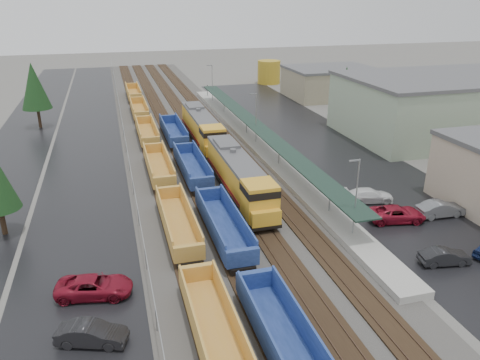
% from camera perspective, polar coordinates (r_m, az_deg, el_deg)
% --- Properties ---
extents(ballast_strip, '(20.00, 160.00, 0.08)m').
position_cam_1_polar(ballast_strip, '(78.12, -6.98, 5.74)').
color(ballast_strip, '#302D2B').
rests_on(ballast_strip, ground).
extents(trackbed, '(14.60, 160.00, 0.22)m').
position_cam_1_polar(trackbed, '(78.09, -6.99, 5.82)').
color(trackbed, black).
rests_on(trackbed, ground).
extents(west_parking_lot, '(10.00, 160.00, 0.02)m').
position_cam_1_polar(west_parking_lot, '(77.46, -18.03, 4.65)').
color(west_parking_lot, black).
rests_on(west_parking_lot, ground).
extents(west_road, '(9.00, 160.00, 0.02)m').
position_cam_1_polar(west_road, '(78.61, -25.30, 3.85)').
color(west_road, black).
rests_on(west_road, ground).
extents(east_commuter_lot, '(16.00, 100.00, 0.02)m').
position_cam_1_polar(east_commuter_lot, '(74.15, 8.99, 4.73)').
color(east_commuter_lot, black).
rests_on(east_commuter_lot, ground).
extents(station_platform, '(3.00, 80.00, 8.00)m').
position_cam_1_polar(station_platform, '(70.63, 1.95, 4.74)').
color(station_platform, '#9E9B93').
rests_on(station_platform, ground).
extents(chainlink_fence, '(0.08, 160.04, 2.02)m').
position_cam_1_polar(chainlink_fence, '(75.43, -14.02, 5.90)').
color(chainlink_fence, gray).
rests_on(chainlink_fence, ground).
extents(industrial_buildings, '(32.52, 75.30, 9.50)m').
position_cam_1_polar(industrial_buildings, '(79.33, 23.00, 7.56)').
color(industrial_buildings, tan).
rests_on(industrial_buildings, ground).
extents(distant_hills, '(301.00, 140.00, 25.20)m').
position_cam_1_polar(distant_hills, '(232.81, -1.79, 16.52)').
color(distant_hills, '#51604A').
rests_on(distant_hills, ground).
extents(tree_west_far, '(4.84, 4.84, 11.00)m').
position_cam_1_polar(tree_west_far, '(86.37, -23.81, 10.45)').
color(tree_west_far, '#332316').
rests_on(tree_west_far, ground).
extents(tree_east, '(4.40, 4.40, 10.00)m').
position_cam_1_polar(tree_east, '(83.52, 12.72, 10.96)').
color(tree_east, '#332316').
rests_on(tree_east, ground).
extents(locomotive_lead, '(3.15, 20.73, 4.69)m').
position_cam_1_polar(locomotive_lead, '(52.04, -0.07, 0.43)').
color(locomotive_lead, black).
rests_on(locomotive_lead, ground).
extents(locomotive_trail, '(3.15, 20.73, 4.69)m').
position_cam_1_polar(locomotive_trail, '(71.48, -4.63, 6.35)').
color(locomotive_trail, black).
rests_on(locomotive_trail, ground).
extents(well_string_yellow, '(2.70, 110.26, 2.40)m').
position_cam_1_polar(well_string_yellow, '(59.72, -9.91, 1.63)').
color(well_string_yellow, gold).
rests_on(well_string_yellow, ground).
extents(well_string_blue, '(2.83, 79.83, 2.51)m').
position_cam_1_polar(well_string_blue, '(43.98, -2.06, -5.60)').
color(well_string_blue, navy).
rests_on(well_string_blue, ground).
extents(storage_tank, '(5.71, 5.71, 5.71)m').
position_cam_1_polar(storage_tank, '(121.92, 3.54, 13.00)').
color(storage_tank, '#B59324').
rests_on(storage_tank, ground).
extents(parked_car_west_b, '(3.01, 4.88, 1.52)m').
position_cam_1_polar(parked_car_west_b, '(33.59, -17.64, -17.46)').
color(parked_car_west_b, black).
rests_on(parked_car_west_b, ground).
extents(parked_car_west_c, '(3.66, 6.10, 1.58)m').
position_cam_1_polar(parked_car_west_c, '(37.98, -17.33, -12.30)').
color(parked_car_west_c, maroon).
rests_on(parked_car_west_c, ground).
extents(parked_car_east_a, '(2.14, 4.49, 1.42)m').
position_cam_1_polar(parked_car_east_a, '(43.71, 23.68, -8.56)').
color(parked_car_east_a, black).
rests_on(parked_car_east_a, ground).
extents(parked_car_east_b, '(3.65, 6.07, 1.58)m').
position_cam_1_polar(parked_car_east_b, '(49.78, 18.57, -3.95)').
color(parked_car_east_b, maroon).
rests_on(parked_car_east_b, ground).
extents(parked_car_east_c, '(3.09, 5.60, 1.54)m').
position_cam_1_polar(parked_car_east_c, '(53.36, 15.47, -1.84)').
color(parked_car_east_c, white).
rests_on(parked_car_east_c, ground).
extents(parked_car_east_e, '(1.93, 5.06, 1.65)m').
position_cam_1_polar(parked_car_east_e, '(52.41, 23.25, -3.27)').
color(parked_car_east_e, slate).
rests_on(parked_car_east_e, ground).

